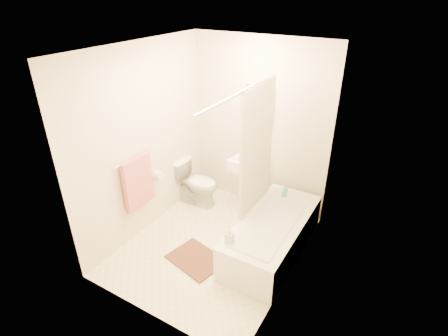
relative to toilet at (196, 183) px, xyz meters
The scene contains 17 objects.
floor 1.09m from the toilet, 44.03° to the right, with size 2.40×2.40×0.00m, color beige.
ceiling 2.32m from the toilet, 44.03° to the right, with size 2.40×2.40×0.00m, color white.
wall_back 1.24m from the toilet, 32.35° to the left, with size 2.00×0.02×2.40m, color beige.
wall_left 1.16m from the toilet, 109.03° to the right, with size 0.02×2.40×2.40m, color beige.
wall_right 2.08m from the toilet, 22.50° to the right, with size 0.02×2.40×2.40m, color beige.
mirror 1.46m from the toilet, 31.24° to the left, with size 0.40×0.03×0.55m, color white.
curtain_rod 2.07m from the toilet, 30.76° to the right, with size 0.03×0.03×1.70m, color silver.
shower_curtain 1.39m from the toilet, 12.09° to the right, with size 0.04×0.80×1.55m, color silver.
towel_bar 1.26m from the toilet, 102.15° to the right, with size 0.02×0.02×0.60m, color silver.
towel 1.09m from the toilet, 100.46° to the right, with size 0.06×0.45×0.66m, color #CC7266.
toilet_paper 0.73m from the toilet, 106.57° to the right, with size 0.12×0.12×0.11m, color white.
toilet is the anchor object (origin of this frame).
sink 0.77m from the toilet, 17.16° to the left, with size 0.45×0.36×0.88m, color white, non-canonical shape.
bathtub 1.47m from the toilet, 16.87° to the right, with size 0.70×1.59×0.45m, color white, non-canonical shape.
bath_mat 1.30m from the toilet, 56.43° to the right, with size 0.63×0.47×0.02m, color #523224.
soap_bottle 1.56m from the toilet, 42.04° to the right, with size 0.08×0.08×0.18m, color silver.
scrub_brush 1.32m from the toilet, ahead, with size 0.06×0.21×0.04m, color #30A76A.
Camera 1 is at (1.85, -2.91, 2.94)m, focal length 28.00 mm.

